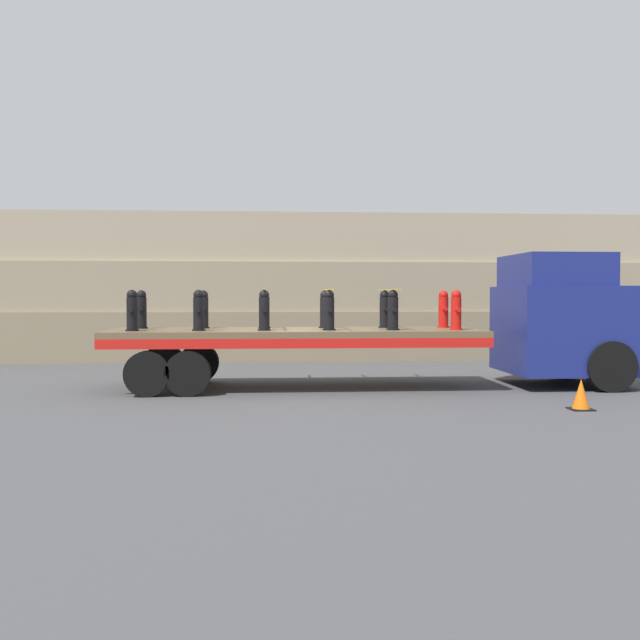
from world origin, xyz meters
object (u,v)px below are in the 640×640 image
flatbed_trailer (265,342)px  fire_hydrant_black_near_1 (199,311)px  fire_hydrant_black_near_3 (329,311)px  fire_hydrant_black_far_4 (385,310)px  fire_hydrant_black_far_3 (325,310)px  fire_hydrant_black_near_2 (264,311)px  fire_hydrant_black_near_0 (132,311)px  truck_cab (569,319)px  traffic_cone (581,395)px  fire_hydrant_black_near_4 (393,311)px  fire_hydrant_black_far_1 (203,310)px  fire_hydrant_black_far_0 (141,310)px  fire_hydrant_red_near_5 (456,310)px  fire_hydrant_red_far_5 (443,309)px  fire_hydrant_black_far_2 (265,310)px

flatbed_trailer → fire_hydrant_black_near_1: (-1.38, -0.55, 0.69)m
fire_hydrant_black_near_3 → fire_hydrant_black_far_4: size_ratio=1.00×
fire_hydrant_black_far_3 → fire_hydrant_black_near_2: bearing=-141.0°
fire_hydrant_black_near_1 → fire_hydrant_black_near_3: size_ratio=1.00×
fire_hydrant_black_near_0 → fire_hydrant_black_near_1: same height
truck_cab → traffic_cone: size_ratio=5.38×
fire_hydrant_black_near_4 → fire_hydrant_black_far_1: bearing=164.9°
fire_hydrant_black_far_4 → fire_hydrant_black_near_4: bearing=-90.0°
fire_hydrant_black_near_0 → fire_hydrant_black_far_0: same height
fire_hydrant_black_near_2 → fire_hydrant_black_near_4: same height
fire_hydrant_black_near_3 → fire_hydrant_red_near_5: bearing=0.0°
fire_hydrant_black_near_3 → fire_hydrant_red_near_5: 2.72m
fire_hydrant_black_near_0 → fire_hydrant_black_near_2: same height
flatbed_trailer → fire_hydrant_red_far_5: (4.07, 0.55, 0.69)m
fire_hydrant_black_near_2 → fire_hydrant_red_near_5: 4.08m
truck_cab → fire_hydrant_red_far_5: (-2.71, 0.55, 0.20)m
fire_hydrant_red_near_5 → fire_hydrant_red_far_5: 1.10m
fire_hydrant_black_far_1 → fire_hydrant_black_near_2: 1.75m
fire_hydrant_black_near_0 → fire_hydrant_black_near_1: size_ratio=1.00×
fire_hydrant_black_near_4 → fire_hydrant_red_near_5: same height
fire_hydrant_black_near_2 → fire_hydrant_black_near_0: bearing=180.0°
fire_hydrant_black_near_2 → fire_hydrant_black_far_2: size_ratio=1.00×
fire_hydrant_black_near_2 → traffic_cone: 6.41m
truck_cab → fire_hydrant_red_near_5: 2.78m
truck_cab → fire_hydrant_black_far_2: size_ratio=3.43×
flatbed_trailer → fire_hydrant_black_far_3: size_ratio=9.39×
truck_cab → traffic_cone: bearing=-110.0°
fire_hydrant_black_near_2 → fire_hydrant_black_far_3: bearing=39.0°
truck_cab → fire_hydrant_black_near_1: (-8.16, -0.55, 0.20)m
fire_hydrant_black_far_3 → fire_hydrant_black_far_4: (1.36, 0.00, 0.00)m
truck_cab → fire_hydrant_red_far_5: truck_cab is taller
fire_hydrant_black_near_1 → traffic_cone: bearing=-22.3°
flatbed_trailer → fire_hydrant_black_far_3: fire_hydrant_black_far_3 is taller
flatbed_trailer → fire_hydrant_red_near_5: fire_hydrant_red_near_5 is taller
traffic_cone → fire_hydrant_black_far_4: bearing=125.8°
truck_cab → fire_hydrant_red_far_5: bearing=168.5°
fire_hydrant_black_near_3 → fire_hydrant_black_near_1: bearing=180.0°
fire_hydrant_black_far_0 → fire_hydrant_red_far_5: size_ratio=1.00×
fire_hydrant_black_near_3 → fire_hydrant_black_far_3: size_ratio=1.00×
flatbed_trailer → fire_hydrant_black_far_4: size_ratio=9.39×
fire_hydrant_black_near_0 → fire_hydrant_black_near_2: size_ratio=1.00×
fire_hydrant_black_far_1 → fire_hydrant_black_far_4: bearing=0.0°
fire_hydrant_black_near_4 → flatbed_trailer: bearing=168.5°
flatbed_trailer → fire_hydrant_black_near_1: bearing=-158.2°
fire_hydrant_black_near_3 → traffic_cone: fire_hydrant_black_near_3 is taller
truck_cab → fire_hydrant_black_near_3: 5.47m
fire_hydrant_black_far_0 → fire_hydrant_black_near_3: 4.23m
fire_hydrant_black_far_2 → fire_hydrant_black_near_4: same height
fire_hydrant_black_near_2 → traffic_cone: (5.56, -2.84, -1.43)m
fire_hydrant_black_far_2 → fire_hydrant_black_near_4: 2.94m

